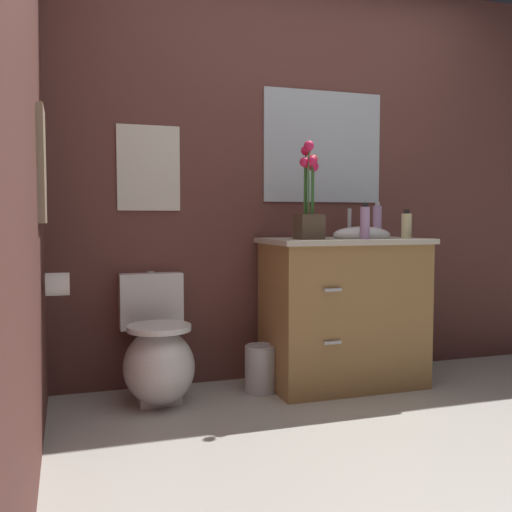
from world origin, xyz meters
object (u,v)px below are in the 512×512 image
object	(u,v)px
toilet_paper_roll	(58,284)
vanity_cabinet	(343,310)
flower_vase	(309,203)
lotion_bottle	(365,222)
hand_wash_bottle	(406,225)
wall_mirror	(323,147)
toilet	(158,357)
soap_bottle	(377,221)
trash_bin	(260,368)
wall_poster	(149,168)
hanging_towel	(42,166)

from	to	relation	value
toilet_paper_roll	vanity_cabinet	bearing A→B (deg)	6.03
flower_vase	lotion_bottle	xyz separation A→B (m)	(0.32, -0.07, -0.11)
hand_wash_bottle	wall_mirror	size ratio (longest dim) A/B	0.21
toilet	wall_mirror	xyz separation A→B (m)	(1.10, 0.27, 1.21)
soap_bottle	trash_bin	world-z (taller)	soap_bottle
lotion_bottle	hand_wash_bottle	bearing A→B (deg)	10.76
soap_bottle	wall_poster	bearing A→B (deg)	168.39
toilet	flower_vase	xyz separation A→B (m)	(0.84, -0.11, 0.84)
flower_vase	toilet_paper_roll	size ratio (longest dim) A/B	4.96
flower_vase	toilet_paper_roll	bearing A→B (deg)	-176.53
hand_wash_bottle	wall_poster	size ratio (longest dim) A/B	0.35
vanity_cabinet	hand_wash_bottle	world-z (taller)	vanity_cabinet
flower_vase	hand_wash_bottle	bearing A→B (deg)	-0.61
toilet	hand_wash_bottle	world-z (taller)	hand_wash_bottle
wall_poster	trash_bin	bearing A→B (deg)	-26.44
wall_poster	hanging_towel	bearing A→B (deg)	-134.04
hand_wash_bottle	hanging_towel	world-z (taller)	hanging_towel
vanity_cabinet	flower_vase	size ratio (longest dim) A/B	1.94
soap_bottle	trash_bin	xyz separation A→B (m)	(-0.75, -0.02, -0.84)
hand_wash_bottle	wall_poster	bearing A→B (deg)	165.16
toilet	vanity_cabinet	world-z (taller)	vanity_cabinet
toilet	hand_wash_bottle	distance (m)	1.64
soap_bottle	hanging_towel	xyz separation A→B (m)	(-1.90, -0.30, 0.25)
vanity_cabinet	flower_vase	xyz separation A→B (m)	(-0.26, -0.09, 0.63)
soap_bottle	toilet_paper_roll	xyz separation A→B (m)	(-1.84, -0.19, -0.30)
soap_bottle	hanging_towel	world-z (taller)	hanging_towel
trash_bin	wall_mirror	world-z (taller)	wall_mirror
toilet	hand_wash_bottle	size ratio (longest dim) A/B	4.04
hanging_towel	flower_vase	bearing A→B (deg)	7.93
vanity_cabinet	trash_bin	xyz separation A→B (m)	(-0.52, 0.00, -0.31)
lotion_bottle	toilet_paper_roll	world-z (taller)	lotion_bottle
trash_bin	wall_poster	bearing A→B (deg)	153.56
toilet	flower_vase	distance (m)	1.19
vanity_cabinet	wall_poster	distance (m)	1.42
lotion_bottle	toilet	bearing A→B (deg)	171.13
wall_mirror	toilet_paper_roll	size ratio (longest dim) A/B	7.27
hand_wash_bottle	toilet_paper_roll	xyz separation A→B (m)	(-1.97, -0.07, -0.28)
toilet	hanging_towel	world-z (taller)	hanging_towel
hanging_towel	toilet_paper_roll	world-z (taller)	hanging_towel
hanging_towel	trash_bin	bearing A→B (deg)	14.12
toilet_paper_roll	soap_bottle	bearing A→B (deg)	5.87
trash_bin	toilet_paper_roll	xyz separation A→B (m)	(-1.09, -0.17, 0.54)
flower_vase	hand_wash_bottle	xyz separation A→B (m)	(0.63, -0.01, -0.12)
flower_vase	hanging_towel	size ratio (longest dim) A/B	1.05
toilet	hand_wash_bottle	bearing A→B (deg)	-4.73
toilet	lotion_bottle	bearing A→B (deg)	-8.87
soap_bottle	toilet_paper_roll	bearing A→B (deg)	-174.13
vanity_cabinet	toilet_paper_roll	size ratio (longest dim) A/B	9.62
trash_bin	toilet	bearing A→B (deg)	177.79
vanity_cabinet	hand_wash_bottle	bearing A→B (deg)	-14.66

